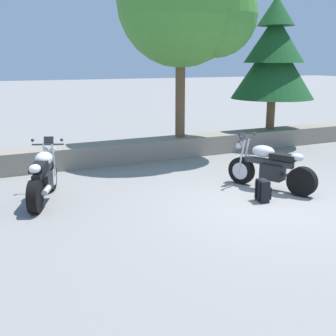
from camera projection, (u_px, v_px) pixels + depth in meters
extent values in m
plane|color=gray|center=(267.00, 205.00, 8.33)|extent=(120.00, 120.00, 0.00)
cube|color=gray|center=(163.00, 148.00, 12.45)|extent=(36.00, 0.80, 0.55)
cylinder|color=black|center=(51.00, 176.00, 9.23)|extent=(0.36, 0.63, 0.62)
cylinder|color=black|center=(35.00, 197.00, 7.84)|extent=(0.40, 0.64, 0.62)
cylinder|color=silver|center=(51.00, 176.00, 9.23)|extent=(0.29, 0.42, 0.38)
cube|color=black|center=(43.00, 182.00, 8.46)|extent=(0.48, 0.57, 0.34)
cube|color=#2D2D30|center=(43.00, 171.00, 8.51)|extent=(0.55, 1.07, 0.12)
ellipsoid|color=white|center=(44.00, 158.00, 8.60)|extent=(0.51, 0.61, 0.26)
cube|color=black|center=(39.00, 167.00, 8.15)|extent=(0.45, 0.62, 0.12)
ellipsoid|color=white|center=(35.00, 169.00, 7.85)|extent=(0.31, 0.34, 0.16)
cylinder|color=#2D2D30|center=(48.00, 144.00, 8.98)|extent=(0.62, 0.28, 0.04)
sphere|color=silver|center=(46.00, 150.00, 9.14)|extent=(0.13, 0.13, 0.13)
sphere|color=silver|center=(53.00, 150.00, 9.15)|extent=(0.13, 0.13, 0.13)
cube|color=#26282D|center=(49.00, 141.00, 9.06)|extent=(0.22, 0.16, 0.18)
cylinder|color=silver|center=(46.00, 190.00, 8.07)|extent=(0.25, 0.39, 0.11)
cylinder|color=silver|center=(45.00, 161.00, 9.10)|extent=(0.10, 0.17, 0.73)
cylinder|color=silver|center=(54.00, 161.00, 9.11)|extent=(0.10, 0.17, 0.73)
sphere|color=#2D2D30|center=(33.00, 140.00, 8.90)|extent=(0.07, 0.07, 0.07)
sphere|color=#2D2D30|center=(62.00, 140.00, 8.93)|extent=(0.07, 0.07, 0.07)
cylinder|color=black|center=(242.00, 170.00, 9.73)|extent=(0.38, 0.62, 0.62)
cylinder|color=black|center=(302.00, 182.00, 8.82)|extent=(0.41, 0.64, 0.62)
cylinder|color=silver|center=(242.00, 170.00, 9.73)|extent=(0.30, 0.42, 0.38)
cube|color=black|center=(273.00, 172.00, 9.22)|extent=(0.49, 0.57, 0.34)
cube|color=#2D2D30|center=(269.00, 162.00, 9.24)|extent=(0.57, 1.06, 0.12)
ellipsoid|color=#BCBCC1|center=(263.00, 151.00, 9.28)|extent=(0.52, 0.61, 0.26)
cube|color=black|center=(284.00, 157.00, 8.99)|extent=(0.46, 0.62, 0.12)
ellipsoid|color=#BCBCC1|center=(297.00, 157.00, 8.79)|extent=(0.31, 0.34, 0.16)
cylinder|color=#2D2D30|center=(246.00, 140.00, 9.51)|extent=(0.62, 0.30, 0.04)
sphere|color=silver|center=(239.00, 146.00, 9.58)|extent=(0.13, 0.13, 0.13)
sphere|color=silver|center=(242.00, 145.00, 9.68)|extent=(0.13, 0.13, 0.13)
cube|color=#26282D|center=(242.00, 137.00, 9.55)|extent=(0.22, 0.17, 0.18)
cylinder|color=silver|center=(294.00, 176.00, 9.08)|extent=(0.25, 0.39, 0.11)
cylinder|color=silver|center=(242.00, 156.00, 9.55)|extent=(0.11, 0.17, 0.73)
cylinder|color=silver|center=(246.00, 155.00, 9.69)|extent=(0.11, 0.17, 0.73)
sphere|color=#2D2D30|center=(241.00, 137.00, 9.24)|extent=(0.07, 0.07, 0.07)
sphere|color=#2D2D30|center=(255.00, 134.00, 9.68)|extent=(0.07, 0.07, 0.07)
cube|color=black|center=(263.00, 191.00, 8.52)|extent=(0.24, 0.33, 0.44)
cube|color=black|center=(268.00, 192.00, 8.55)|extent=(0.10, 0.25, 0.24)
ellipsoid|color=black|center=(263.00, 181.00, 8.46)|extent=(0.23, 0.32, 0.08)
cube|color=black|center=(256.00, 189.00, 8.57)|extent=(0.04, 0.06, 0.37)
cube|color=black|center=(260.00, 191.00, 8.41)|extent=(0.04, 0.06, 0.37)
cylinder|color=brown|center=(180.00, 95.00, 12.38)|extent=(0.28, 0.28, 2.44)
sphere|color=#428433|center=(181.00, 2.00, 11.76)|extent=(3.56, 3.56, 3.56)
sphere|color=#428433|center=(216.00, 15.00, 11.72)|extent=(2.32, 2.32, 2.32)
cylinder|color=brown|center=(271.00, 109.00, 14.05)|extent=(0.27, 0.27, 1.33)
cone|color=#194C23|center=(273.00, 66.00, 13.72)|extent=(2.66, 2.66, 2.06)
cone|color=#194C23|center=(275.00, 39.00, 13.52)|extent=(1.92, 1.92, 1.48)
cone|color=#194C23|center=(277.00, 10.00, 13.31)|extent=(1.17, 1.17, 0.91)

